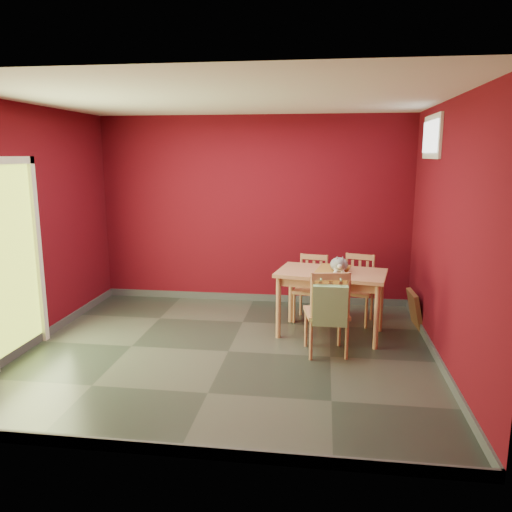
# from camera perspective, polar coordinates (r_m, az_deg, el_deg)

# --- Properties ---
(ground) EXTENTS (4.50, 4.50, 0.00)m
(ground) POSITION_cam_1_polar(r_m,az_deg,el_deg) (5.66, -3.18, -10.82)
(ground) COLOR #2D342D
(ground) RESTS_ON ground
(room_shell) EXTENTS (4.50, 4.50, 4.50)m
(room_shell) POSITION_cam_1_polar(r_m,az_deg,el_deg) (5.64, -3.19, -10.35)
(room_shell) COLOR #540812
(room_shell) RESTS_ON ground
(doorway) EXTENTS (0.06, 1.01, 2.13)m
(doorway) POSITION_cam_1_polar(r_m,az_deg,el_deg) (5.83, -26.18, 0.20)
(doorway) COLOR #B7D838
(doorway) RESTS_ON ground
(window) EXTENTS (0.05, 0.90, 0.50)m
(window) POSITION_cam_1_polar(r_m,az_deg,el_deg) (6.26, 19.45, 12.73)
(window) COLOR white
(window) RESTS_ON room_shell
(outlet_plate) EXTENTS (0.08, 0.02, 0.12)m
(outlet_plate) POSITION_cam_1_polar(r_m,az_deg,el_deg) (7.38, 12.10, -3.25)
(outlet_plate) COLOR silver
(outlet_plate) RESTS_ON room_shell
(dining_table) EXTENTS (1.37, 0.95, 0.79)m
(dining_table) POSITION_cam_1_polar(r_m,az_deg,el_deg) (6.01, 8.60, -2.66)
(dining_table) COLOR #B67A55
(dining_table) RESTS_ON ground
(table_runner) EXTENTS (0.50, 0.83, 0.39)m
(table_runner) POSITION_cam_1_polar(r_m,az_deg,el_deg) (5.88, 8.63, -2.60)
(table_runner) COLOR #A26A29
(table_runner) RESTS_ON dining_table
(chair_far_left) EXTENTS (0.47, 0.47, 0.86)m
(chair_far_left) POSITION_cam_1_polar(r_m,az_deg,el_deg) (6.60, 6.33, -3.58)
(chair_far_left) COLOR #B67A55
(chair_far_left) RESTS_ON ground
(chair_far_right) EXTENTS (0.51, 0.51, 0.88)m
(chair_far_right) POSITION_cam_1_polar(r_m,az_deg,el_deg) (6.61, 11.45, -3.62)
(chair_far_right) COLOR #B67A55
(chair_far_right) RESTS_ON ground
(chair_near) EXTENTS (0.52, 0.52, 0.96)m
(chair_near) POSITION_cam_1_polar(r_m,az_deg,el_deg) (5.46, 8.13, -6.30)
(chair_near) COLOR #B67A55
(chair_near) RESTS_ON ground
(tote_bag) EXTENTS (0.36, 0.20, 0.49)m
(tote_bag) POSITION_cam_1_polar(r_m,az_deg,el_deg) (5.21, 8.47, -5.62)
(tote_bag) COLOR #7FB074
(tote_bag) RESTS_ON chair_near
(cat) EXTENTS (0.40, 0.50, 0.22)m
(cat) POSITION_cam_1_polar(r_m,az_deg,el_deg) (6.00, 9.48, -0.66)
(cat) COLOR slate
(cat) RESTS_ON table_runner
(picture_frame) EXTENTS (0.18, 0.46, 0.45)m
(picture_frame) POSITION_cam_1_polar(r_m,az_deg,el_deg) (6.67, 17.68, -5.80)
(picture_frame) COLOR brown
(picture_frame) RESTS_ON ground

